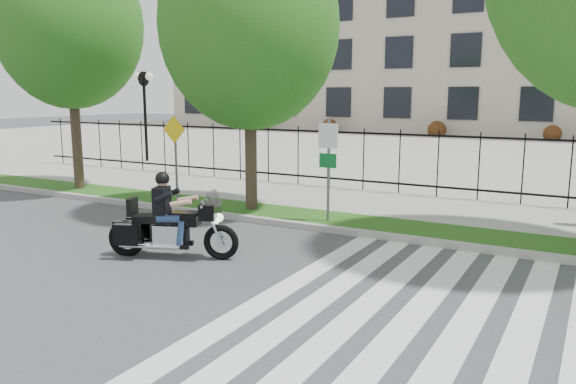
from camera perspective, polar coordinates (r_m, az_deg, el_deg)
The scene contains 14 objects.
ground at distance 10.71m, azimuth -11.20°, elevation -7.95°, with size 120.00×120.00×0.00m, color #3E3E41.
curb at distance 13.93m, azimuth -0.22°, elevation -3.21°, with size 60.00×0.20×0.15m, color #9A9791.
grass_verge at distance 14.66m, azimuth 1.42°, elevation -2.55°, with size 60.00×1.50×0.15m, color #245314.
sidewalk at distance 16.86m, azimuth 5.39°, elevation -0.92°, with size 60.00×3.50×0.15m, color gray.
plaza at distance 33.53m, azimuth 17.70°, elevation 4.07°, with size 80.00×34.00×0.10m, color gray.
crosswalk_stripes at distance 8.57m, azimuth 14.89°, elevation -12.72°, with size 5.70×8.00×0.01m, color silver, non-canonical shape.
iron_fence at distance 18.30m, azimuth 7.68°, elevation 3.30°, with size 30.00×0.06×2.00m, color black, non-canonical shape.
office_building at distance 53.46m, azimuth 22.86°, elevation 16.50°, with size 60.00×21.90×20.15m.
lamp_post_left at distance 27.15m, azimuth -14.40°, elevation 9.61°, with size 1.06×0.70×4.25m.
street_tree_0 at distance 19.77m, azimuth -21.35°, elevation 15.52°, with size 4.61×4.61×7.90m.
street_tree_1 at distance 15.20m, azimuth -3.94°, elevation 16.49°, with size 4.71×4.71×7.55m.
sign_pole_regulatory at distance 13.65m, azimuth 4.11°, elevation 3.58°, with size 0.50×0.09×2.50m.
sign_pole_warning at distance 16.27m, azimuth -11.39°, elevation 4.46°, with size 0.78×0.09×2.49m.
motorcycle_rider at distance 11.45m, azimuth -11.76°, elevation -3.16°, with size 2.59×1.36×2.10m.
Camera 1 is at (6.68, -7.70, 3.28)m, focal length 35.00 mm.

